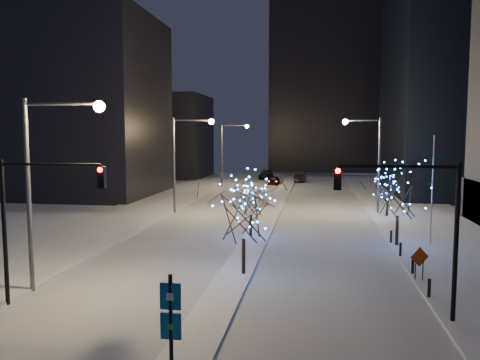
% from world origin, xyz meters
% --- Properties ---
extents(ground, '(160.00, 160.00, 0.00)m').
position_xyz_m(ground, '(0.00, 0.00, 0.00)').
color(ground, silver).
rests_on(ground, ground).
extents(road, '(20.00, 130.00, 0.02)m').
position_xyz_m(road, '(0.00, 35.00, 0.01)').
color(road, '#B6BBC6').
rests_on(road, ground).
extents(median, '(2.00, 80.00, 0.15)m').
position_xyz_m(median, '(0.00, 30.00, 0.07)').
color(median, silver).
rests_on(median, ground).
extents(east_sidewalk, '(10.00, 90.00, 0.15)m').
position_xyz_m(east_sidewalk, '(15.00, 20.00, 0.07)').
color(east_sidewalk, silver).
rests_on(east_sidewalk, ground).
extents(west_sidewalk, '(8.00, 90.00, 0.15)m').
position_xyz_m(west_sidewalk, '(-14.00, 20.00, 0.07)').
color(west_sidewalk, silver).
rests_on(west_sidewalk, ground).
extents(filler_west_near, '(22.00, 18.00, 24.00)m').
position_xyz_m(filler_west_near, '(-28.00, 40.00, 12.00)').
color(filler_west_near, black).
rests_on(filler_west_near, ground).
extents(filler_west_far, '(18.00, 16.00, 16.00)m').
position_xyz_m(filler_west_far, '(-26.00, 70.00, 8.00)').
color(filler_west_far, black).
rests_on(filler_west_far, ground).
extents(horizon_block, '(24.00, 14.00, 42.00)m').
position_xyz_m(horizon_block, '(6.00, 92.00, 21.00)').
color(horizon_block, black).
rests_on(horizon_block, ground).
extents(street_lamp_w_near, '(4.40, 0.56, 10.00)m').
position_xyz_m(street_lamp_w_near, '(-8.94, 2.00, 6.50)').
color(street_lamp_w_near, '#595E66').
rests_on(street_lamp_w_near, ground).
extents(street_lamp_w_mid, '(4.40, 0.56, 10.00)m').
position_xyz_m(street_lamp_w_mid, '(-8.94, 27.00, 6.50)').
color(street_lamp_w_mid, '#595E66').
rests_on(street_lamp_w_mid, ground).
extents(street_lamp_w_far, '(4.40, 0.56, 10.00)m').
position_xyz_m(street_lamp_w_far, '(-8.94, 52.00, 6.50)').
color(street_lamp_w_far, '#595E66').
rests_on(street_lamp_w_far, ground).
extents(street_lamp_east, '(3.90, 0.56, 10.00)m').
position_xyz_m(street_lamp_east, '(10.08, 30.00, 6.45)').
color(street_lamp_east, '#595E66').
rests_on(street_lamp_east, ground).
extents(traffic_signal_west, '(5.26, 0.43, 7.00)m').
position_xyz_m(traffic_signal_west, '(-8.44, -0.00, 4.76)').
color(traffic_signal_west, black).
rests_on(traffic_signal_west, ground).
extents(traffic_signal_east, '(5.26, 0.43, 7.00)m').
position_xyz_m(traffic_signal_east, '(8.94, 1.00, 4.76)').
color(traffic_signal_east, black).
rests_on(traffic_signal_east, ground).
extents(flagpoles, '(1.35, 2.60, 8.00)m').
position_xyz_m(flagpoles, '(13.37, 17.25, 4.80)').
color(flagpoles, silver).
rests_on(flagpoles, east_sidewalk).
extents(bollards, '(0.16, 12.16, 0.90)m').
position_xyz_m(bollards, '(10.20, 10.00, 0.60)').
color(bollards, black).
rests_on(bollards, east_sidewalk).
extents(car_near, '(1.90, 4.23, 1.41)m').
position_xyz_m(car_near, '(-2.33, 57.94, 0.71)').
color(car_near, black).
rests_on(car_near, ground).
extents(car_mid, '(2.10, 4.51, 1.43)m').
position_xyz_m(car_mid, '(1.92, 62.56, 0.72)').
color(car_mid, black).
rests_on(car_mid, ground).
extents(car_far, '(2.51, 5.62, 1.60)m').
position_xyz_m(car_far, '(-4.65, 67.66, 0.80)').
color(car_far, black).
rests_on(car_far, ground).
extents(holiday_tree_median_near, '(5.84, 5.84, 5.89)m').
position_xyz_m(holiday_tree_median_near, '(0.50, 6.43, 3.94)').
color(holiday_tree_median_near, black).
rests_on(holiday_tree_median_near, median).
extents(holiday_tree_median_far, '(3.89, 3.89, 4.16)m').
position_xyz_m(holiday_tree_median_far, '(-0.50, 16.67, 2.96)').
color(holiday_tree_median_far, black).
rests_on(holiday_tree_median_far, median).
extents(holiday_tree_plaza_near, '(6.11, 6.11, 6.11)m').
position_xyz_m(holiday_tree_plaza_near, '(10.50, 15.31, 4.10)').
color(holiday_tree_plaza_near, black).
rests_on(holiday_tree_plaza_near, east_sidewalk).
extents(holiday_tree_plaza_far, '(4.10, 4.10, 4.34)m').
position_xyz_m(holiday_tree_plaza_far, '(11.68, 28.14, 2.95)').
color(holiday_tree_plaza_far, black).
rests_on(holiday_tree_plaza_far, east_sidewalk).
extents(wayfinding_sign, '(0.67, 0.13, 3.78)m').
position_xyz_m(wayfinding_sign, '(0.09, -6.00, 2.32)').
color(wayfinding_sign, black).
rests_on(wayfinding_sign, ground).
extents(construction_sign, '(1.06, 0.45, 1.85)m').
position_xyz_m(construction_sign, '(10.30, 6.82, 1.26)').
color(construction_sign, black).
rests_on(construction_sign, east_sidewalk).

